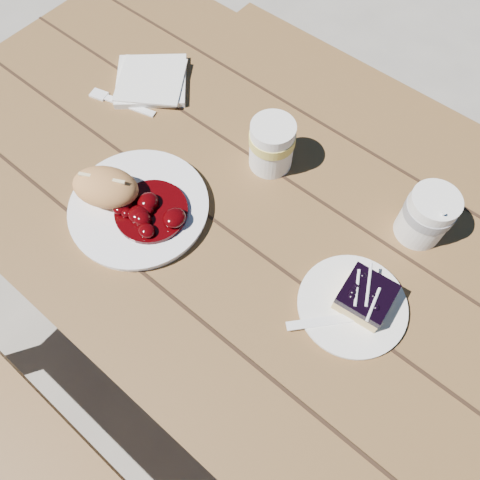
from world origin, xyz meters
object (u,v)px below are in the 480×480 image
Objects in this scene: second_cup at (272,145)px; picnic_table at (355,315)px; dessert_plate at (352,306)px; coffee_cup at (426,216)px; main_plate at (139,208)px; blueberry_cake at (366,297)px; bread_roll at (106,187)px.

picnic_table is at bearing -16.95° from second_cup.
dessert_plate is 1.69× the size of coffee_cup.
coffee_cup is (0.42, 0.29, 0.04)m from main_plate.
coffee_cup is (0.00, 0.18, 0.02)m from blueberry_cake.
coffee_cup reaches higher than dessert_plate.
blueberry_cake is at bearing 14.33° from main_plate.
second_cup is at bearing 149.72° from blueberry_cake.
dessert_plate is (-0.01, -0.06, 0.17)m from picnic_table.
picnic_table is 0.18m from dessert_plate.
coffee_cup is (0.48, 0.31, 0.00)m from bread_roll.
dessert_plate is 2.05× the size of blueberry_cake.
dessert_plate is at bearing 12.69° from main_plate.
main_plate is 2.41× the size of second_cup.
blueberry_cake is 0.19m from coffee_cup.
main_plate is at bearing -171.58° from blueberry_cake.
blueberry_cake is 0.82× the size of coffee_cup.
second_cup is at bearing 56.50° from bread_roll.
blueberry_cake is (0.00, -0.04, 0.19)m from picnic_table.
picnic_table is 19.00× the size of coffee_cup.
dessert_plate is at bearing -129.60° from blueberry_cake.
main_plate is at bearing -160.10° from picnic_table.
main_plate is 0.07m from bread_roll.
blueberry_cake reaches higher than picnic_table.
bread_roll is at bearing -123.50° from second_cup.
coffee_cup is at bearing 83.75° from blueberry_cake.
main_plate is 0.28m from second_cup.
second_cup is (-0.30, 0.09, 0.21)m from picnic_table.
second_cup is (0.12, 0.24, 0.04)m from main_plate.
dessert_plate is at bearing -99.19° from picnic_table.
blueberry_cake is at bearing -24.37° from second_cup.
main_plate is at bearing -167.31° from dessert_plate.
second_cup reaches higher than blueberry_cake.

